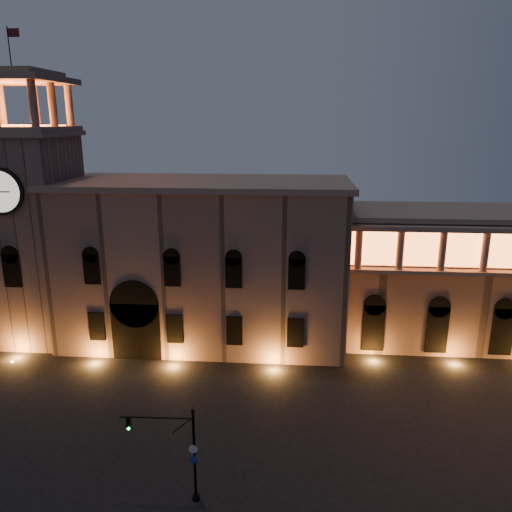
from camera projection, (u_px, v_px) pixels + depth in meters
The scene contains 4 objects.
ground at pixel (179, 468), 34.99m from camera, with size 160.00×160.00×0.00m, color black.
government_building at pixel (203, 262), 53.93m from camera, with size 30.80×12.80×17.60m.
clock_tower at pixel (31, 227), 53.44m from camera, with size 9.80×9.80×32.40m.
traffic_light at pixel (182, 453), 31.25m from camera, with size 4.82×0.60×6.61m.
Camera 1 is at (7.76, -29.29, 23.63)m, focal length 35.00 mm.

